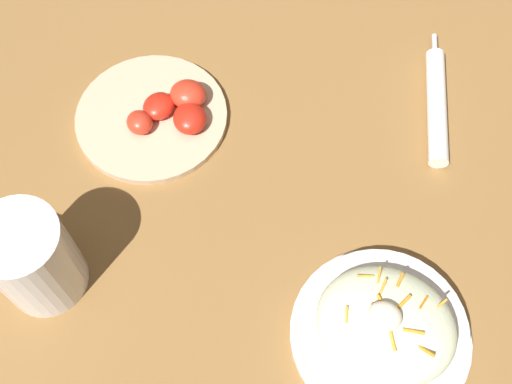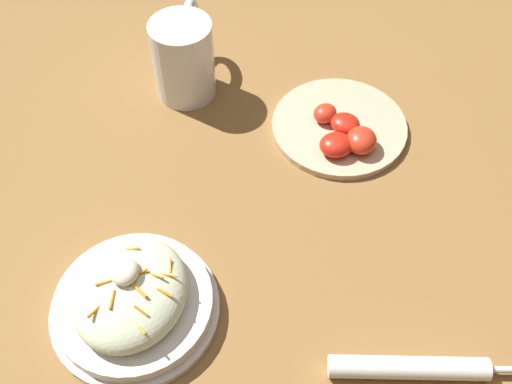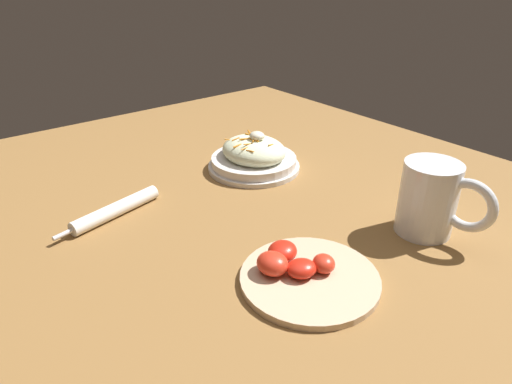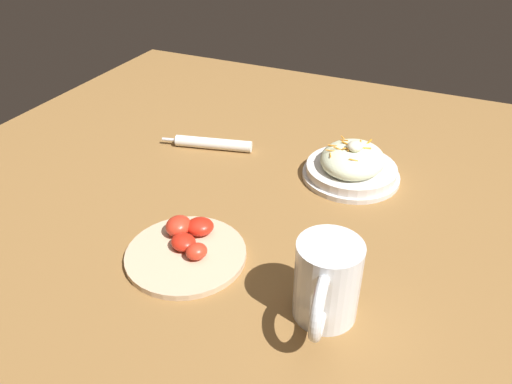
# 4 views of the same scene
# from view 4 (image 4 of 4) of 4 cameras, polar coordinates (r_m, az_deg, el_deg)

# --- Properties ---
(ground_plane) EXTENTS (1.43, 1.43, 0.00)m
(ground_plane) POSITION_cam_4_polar(r_m,az_deg,el_deg) (1.06, -1.64, 0.60)
(ground_plane) COLOR olive
(salad_plate) EXTENTS (0.21, 0.21, 0.09)m
(salad_plate) POSITION_cam_4_polar(r_m,az_deg,el_deg) (1.09, 10.96, 3.04)
(salad_plate) COLOR silver
(salad_plate) RESTS_ON ground_plane
(beer_mug) EXTENTS (0.16, 0.10, 0.13)m
(beer_mug) POSITION_cam_4_polar(r_m,az_deg,el_deg) (0.75, 8.11, -10.59)
(beer_mug) COLOR white
(beer_mug) RESTS_ON ground_plane
(napkin_roll) EXTENTS (0.07, 0.22, 0.03)m
(napkin_roll) POSITION_cam_4_polar(r_m,az_deg,el_deg) (1.20, -5.01, 5.58)
(napkin_roll) COLOR white
(napkin_roll) RESTS_ON ground_plane
(tomato_plate) EXTENTS (0.21, 0.21, 0.04)m
(tomato_plate) POSITION_cam_4_polar(r_m,az_deg,el_deg) (0.89, -7.98, -6.38)
(tomato_plate) COLOR #D1B28E
(tomato_plate) RESTS_ON ground_plane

